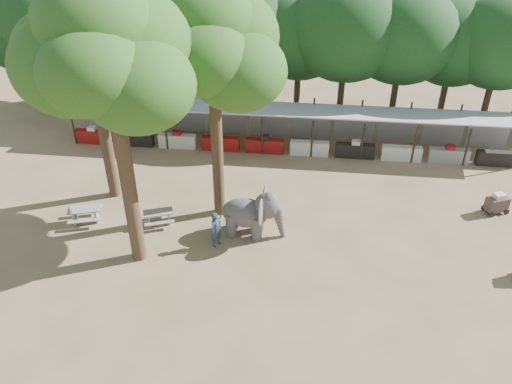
# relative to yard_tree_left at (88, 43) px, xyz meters

# --- Properties ---
(ground) EXTENTS (100.00, 100.00, 0.00)m
(ground) POSITION_rel_yard_tree_left_xyz_m (9.13, -7.19, -8.20)
(ground) COLOR brown
(ground) RESTS_ON ground
(vendor_stalls) EXTENTS (28.00, 2.99, 2.80)m
(vendor_stalls) POSITION_rel_yard_tree_left_xyz_m (9.13, 6.65, -7.02)
(vendor_stalls) COLOR #A5A8AD
(vendor_stalls) RESTS_ON ground
(yard_tree_left) EXTENTS (7.10, 6.90, 11.02)m
(yard_tree_left) POSITION_rel_yard_tree_left_xyz_m (0.00, 0.00, 0.00)
(yard_tree_left) COLOR #332316
(yard_tree_left) RESTS_ON ground
(yard_tree_center) EXTENTS (7.10, 6.90, 12.04)m
(yard_tree_center) POSITION_rel_yard_tree_left_xyz_m (3.00, -5.00, 1.01)
(yard_tree_center) COLOR #332316
(yard_tree_center) RESTS_ON ground
(yard_tree_back) EXTENTS (7.10, 6.90, 11.36)m
(yard_tree_back) POSITION_rel_yard_tree_left_xyz_m (6.00, -1.00, 0.34)
(yard_tree_back) COLOR #332316
(yard_tree_back) RESTS_ON ground
(backdrop_trees) EXTENTS (46.46, 5.95, 8.33)m
(backdrop_trees) POSITION_rel_yard_tree_left_xyz_m (9.13, 11.81, -2.69)
(backdrop_trees) COLOR #332316
(backdrop_trees) RESTS_ON ground
(elephant) EXTENTS (3.17, 2.43, 2.42)m
(elephant) POSITION_rel_yard_tree_left_xyz_m (8.05, -2.82, -6.99)
(elephant) COLOR #444242
(elephant) RESTS_ON ground
(handler) EXTENTS (0.70, 0.78, 1.80)m
(handler) POSITION_rel_yard_tree_left_xyz_m (6.48, -3.91, -7.30)
(handler) COLOR #26384C
(handler) RESTS_ON ground
(picnic_table_near) EXTENTS (1.91, 1.81, 0.78)m
(picnic_table_near) POSITION_rel_yard_tree_left_xyz_m (-0.39, -2.83, -7.69)
(picnic_table_near) COLOR gray
(picnic_table_near) RESTS_ON ground
(picnic_table_far) EXTENTS (1.81, 1.73, 0.72)m
(picnic_table_far) POSITION_rel_yard_tree_left_xyz_m (3.30, -2.57, -7.73)
(picnic_table_far) COLOR gray
(picnic_table_far) RESTS_ON ground
(cart_back) EXTENTS (1.36, 1.14, 1.13)m
(cart_back) POSITION_rel_yard_tree_left_xyz_m (20.28, 0.48, -7.64)
(cart_back) COLOR #3A2D26
(cart_back) RESTS_ON ground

